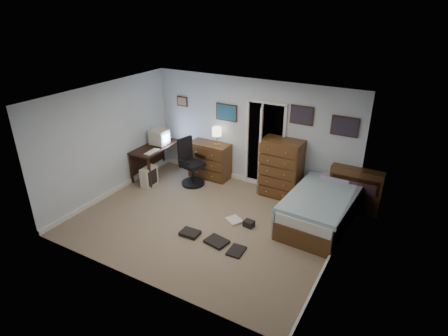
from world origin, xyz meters
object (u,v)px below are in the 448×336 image
(tall_dresser, at_px, (281,168))
(low_dresser, at_px, (210,160))
(computer_desk, at_px, (153,152))
(bed, at_px, (321,207))
(office_chair, at_px, (191,167))

(tall_dresser, bearing_deg, low_dresser, -178.98)
(computer_desk, relative_size, bed, 0.61)
(computer_desk, bearing_deg, tall_dresser, 8.24)
(low_dresser, bearing_deg, bed, -12.16)
(low_dresser, xyz_separation_m, tall_dresser, (1.85, -0.02, 0.21))
(office_chair, xyz_separation_m, bed, (3.18, -0.12, -0.10))
(low_dresser, xyz_separation_m, bed, (2.98, -0.67, -0.11))
(bed, bearing_deg, tall_dresser, 153.21)
(office_chair, relative_size, low_dresser, 1.14)
(computer_desk, height_order, tall_dresser, tall_dresser)
(office_chair, bearing_deg, low_dresser, 82.42)
(low_dresser, height_order, tall_dresser, tall_dresser)
(bed, bearing_deg, computer_desk, -178.07)
(computer_desk, bearing_deg, bed, -3.04)
(tall_dresser, bearing_deg, computer_desk, -168.15)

